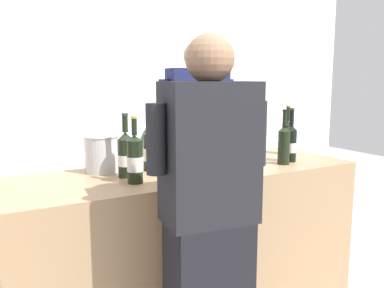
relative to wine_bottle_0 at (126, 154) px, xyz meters
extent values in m
cube|color=white|center=(0.37, 2.59, 0.29)|extent=(8.00, 0.10, 2.80)
cube|color=#9E7A56|center=(0.37, -0.01, -0.62)|extent=(2.08, 0.68, 0.99)
cylinder|color=black|center=(0.00, 0.00, -0.02)|extent=(0.08, 0.08, 0.21)
cone|color=black|center=(0.00, 0.00, 0.10)|extent=(0.08, 0.08, 0.04)
cylinder|color=black|center=(0.00, 0.00, 0.17)|extent=(0.03, 0.03, 0.09)
cylinder|color=#333338|center=(0.00, 0.00, 0.22)|extent=(0.04, 0.04, 0.01)
cylinder|color=white|center=(0.00, 0.00, -0.03)|extent=(0.09, 0.09, 0.06)
cylinder|color=black|center=(0.59, 0.01, -0.02)|extent=(0.08, 0.08, 0.21)
cone|color=black|center=(0.59, 0.01, 0.11)|extent=(0.08, 0.08, 0.04)
cylinder|color=black|center=(0.59, 0.01, 0.16)|extent=(0.03, 0.03, 0.08)
cylinder|color=black|center=(0.59, 0.01, 0.21)|extent=(0.03, 0.03, 0.01)
cylinder|color=black|center=(0.00, -0.14, -0.01)|extent=(0.08, 0.08, 0.22)
cone|color=black|center=(0.00, -0.14, 0.11)|extent=(0.08, 0.08, 0.03)
cylinder|color=black|center=(0.00, -0.14, 0.16)|extent=(0.03, 0.03, 0.08)
cylinder|color=#B79333|center=(0.00, -0.14, 0.21)|extent=(0.03, 0.03, 0.01)
cylinder|color=silver|center=(0.00, -0.14, -0.03)|extent=(0.08, 0.08, 0.08)
cylinder|color=black|center=(0.72, -0.09, -0.03)|extent=(0.08, 0.08, 0.19)
cone|color=black|center=(0.72, -0.09, 0.08)|extent=(0.08, 0.08, 0.03)
cylinder|color=black|center=(0.72, -0.09, 0.13)|extent=(0.03, 0.03, 0.07)
cylinder|color=maroon|center=(0.72, -0.09, 0.17)|extent=(0.04, 0.04, 0.01)
cylinder|color=silver|center=(0.72, -0.09, -0.04)|extent=(0.08, 0.08, 0.07)
cylinder|color=black|center=(0.97, -0.16, -0.02)|extent=(0.07, 0.07, 0.21)
cone|color=black|center=(0.97, -0.16, 0.10)|extent=(0.07, 0.07, 0.03)
cylinder|color=black|center=(0.97, -0.16, 0.16)|extent=(0.03, 0.03, 0.09)
cylinder|color=black|center=(0.97, -0.16, 0.21)|extent=(0.03, 0.03, 0.01)
cylinder|color=black|center=(0.30, -0.09, -0.03)|extent=(0.08, 0.08, 0.19)
cone|color=black|center=(0.30, -0.09, 0.09)|extent=(0.08, 0.08, 0.03)
cylinder|color=black|center=(0.30, -0.09, 0.14)|extent=(0.03, 0.03, 0.08)
cylinder|color=#333338|center=(0.30, -0.09, 0.19)|extent=(0.03, 0.03, 0.01)
cylinder|color=black|center=(1.07, -0.12, -0.02)|extent=(0.07, 0.07, 0.20)
cone|color=black|center=(1.07, -0.12, 0.10)|extent=(0.07, 0.07, 0.03)
cylinder|color=black|center=(1.07, -0.12, 0.16)|extent=(0.03, 0.03, 0.09)
cylinder|color=#333338|center=(1.07, -0.12, 0.21)|extent=(0.03, 0.03, 0.01)
cylinder|color=silver|center=(1.07, -0.12, -0.03)|extent=(0.07, 0.07, 0.06)
cylinder|color=black|center=(0.18, 0.08, -0.02)|extent=(0.08, 0.08, 0.21)
cone|color=black|center=(0.18, 0.08, 0.10)|extent=(0.08, 0.08, 0.03)
cylinder|color=black|center=(0.18, 0.08, 0.17)|extent=(0.03, 0.03, 0.10)
cylinder|color=#333338|center=(0.18, 0.08, 0.22)|extent=(0.03, 0.03, 0.01)
cylinder|color=#F4ECC5|center=(0.18, 0.08, -0.03)|extent=(0.08, 0.08, 0.07)
cylinder|color=black|center=(1.23, 0.10, -0.02)|extent=(0.08, 0.08, 0.21)
cone|color=black|center=(1.23, 0.10, 0.10)|extent=(0.08, 0.08, 0.03)
cylinder|color=black|center=(1.23, 0.10, 0.16)|extent=(0.03, 0.03, 0.10)
cylinder|color=#B79333|center=(1.23, 0.10, 0.21)|extent=(0.03, 0.03, 0.01)
cylinder|color=beige|center=(1.23, 0.10, -0.03)|extent=(0.08, 0.08, 0.07)
cylinder|color=silver|center=(0.45, -0.08, -0.12)|extent=(0.07, 0.07, 0.00)
cylinder|color=silver|center=(0.45, -0.08, -0.08)|extent=(0.01, 0.01, 0.07)
ellipsoid|color=silver|center=(0.45, -0.08, 0.00)|extent=(0.08, 0.08, 0.09)
ellipsoid|color=maroon|center=(0.45, -0.08, -0.02)|extent=(0.06, 0.06, 0.03)
cylinder|color=silver|center=(-0.08, 0.19, -0.02)|extent=(0.19, 0.19, 0.20)
torus|color=silver|center=(-0.08, 0.19, 0.08)|extent=(0.20, 0.20, 0.01)
cube|color=black|center=(0.79, 0.61, -0.64)|extent=(0.42, 0.30, 0.94)
cube|color=#191E47|center=(0.79, 0.61, 0.15)|extent=(0.47, 0.31, 0.65)
sphere|color=tan|center=(0.79, 0.61, 0.57)|extent=(0.20, 0.20, 0.20)
cylinder|color=#191E47|center=(1.05, 0.57, 0.23)|extent=(0.08, 0.08, 0.33)
cylinder|color=#191E47|center=(0.54, 0.65, 0.23)|extent=(0.08, 0.08, 0.33)
cube|color=black|center=(0.15, -0.61, 0.09)|extent=(0.41, 0.29, 0.60)
sphere|color=#8C664C|center=(0.15, -0.61, 0.48)|extent=(0.20, 0.20, 0.20)
cylinder|color=black|center=(-0.08, -0.58, 0.16)|extent=(0.08, 0.08, 0.29)
cylinder|color=black|center=(0.38, -0.63, 0.16)|extent=(0.08, 0.08, 0.29)
cylinder|color=brown|center=(0.97, 1.30, -1.00)|extent=(0.29, 0.29, 0.22)
sphere|color=#23562D|center=(1.05, 1.27, -0.13)|extent=(0.45, 0.45, 0.45)
sphere|color=#23562D|center=(0.87, 1.36, -0.20)|extent=(0.45, 0.45, 0.45)
sphere|color=#23562D|center=(0.94, 1.29, -0.23)|extent=(0.39, 0.39, 0.39)
sphere|color=#23562D|center=(0.94, 1.22, -0.17)|extent=(0.39, 0.39, 0.39)
sphere|color=#23562D|center=(1.06, 1.30, -0.25)|extent=(0.47, 0.47, 0.47)
sphere|color=#23562D|center=(0.94, 1.41, -0.26)|extent=(0.45, 0.45, 0.45)
sphere|color=#23562D|center=(1.03, 1.19, -0.42)|extent=(0.40, 0.40, 0.40)
cylinder|color=#4C3823|center=(0.97, 1.30, -0.59)|extent=(0.05, 0.05, 0.60)
camera|label=1|loc=(-0.74, -2.05, 0.40)|focal=38.21mm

